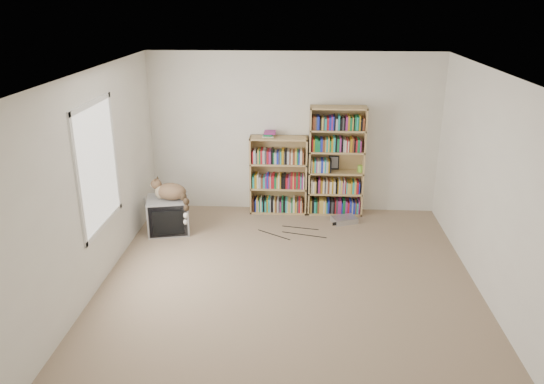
# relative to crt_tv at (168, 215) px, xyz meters

# --- Properties ---
(floor) EXTENTS (4.50, 5.00, 0.01)m
(floor) POSITION_rel_crt_tv_xyz_m (1.80, -1.50, -0.25)
(floor) COLOR #9C846A
(floor) RESTS_ON ground
(wall_back) EXTENTS (4.50, 0.02, 2.50)m
(wall_back) POSITION_rel_crt_tv_xyz_m (1.80, 1.00, 1.00)
(wall_back) COLOR white
(wall_back) RESTS_ON floor
(wall_front) EXTENTS (4.50, 0.02, 2.50)m
(wall_front) POSITION_rel_crt_tv_xyz_m (1.80, -4.00, 1.00)
(wall_front) COLOR white
(wall_front) RESTS_ON floor
(wall_left) EXTENTS (0.02, 5.00, 2.50)m
(wall_left) POSITION_rel_crt_tv_xyz_m (-0.45, -1.50, 1.00)
(wall_left) COLOR white
(wall_left) RESTS_ON floor
(wall_right) EXTENTS (0.02, 5.00, 2.50)m
(wall_right) POSITION_rel_crt_tv_xyz_m (4.05, -1.50, 1.00)
(wall_right) COLOR white
(wall_right) RESTS_ON floor
(ceiling) EXTENTS (4.50, 5.00, 0.02)m
(ceiling) POSITION_rel_crt_tv_xyz_m (1.80, -1.50, 2.25)
(ceiling) COLOR white
(ceiling) RESTS_ON wall_back
(window) EXTENTS (0.02, 1.22, 1.52)m
(window) POSITION_rel_crt_tv_xyz_m (-0.44, -1.30, 1.15)
(window) COLOR white
(window) RESTS_ON wall_left
(crt_tv) EXTENTS (0.69, 0.64, 0.51)m
(crt_tv) POSITION_rel_crt_tv_xyz_m (0.00, 0.00, 0.00)
(crt_tv) COLOR gray
(crt_tv) RESTS_ON floor
(cat) EXTENTS (0.64, 0.54, 0.53)m
(cat) POSITION_rel_crt_tv_xyz_m (0.11, -0.08, 0.35)
(cat) COLOR #342315
(cat) RESTS_ON crt_tv
(bookcase_tall) EXTENTS (0.85, 0.30, 1.71)m
(bookcase_tall) POSITION_rel_crt_tv_xyz_m (2.47, 0.86, 0.56)
(bookcase_tall) COLOR tan
(bookcase_tall) RESTS_ON floor
(bookcase_short) EXTENTS (0.89, 0.30, 1.23)m
(bookcase_short) POSITION_rel_crt_tv_xyz_m (1.58, 0.86, 0.30)
(bookcase_short) COLOR tan
(bookcase_short) RESTS_ON floor
(book_stack) EXTENTS (0.19, 0.25, 0.08)m
(book_stack) POSITION_rel_crt_tv_xyz_m (1.43, 0.87, 1.01)
(book_stack) COLOR #A91622
(book_stack) RESTS_ON bookcase_short
(green_mug) EXTENTS (0.09, 0.09, 0.10)m
(green_mug) POSITION_rel_crt_tv_xyz_m (2.85, 0.84, 0.50)
(green_mug) COLOR #7CC237
(green_mug) RESTS_ON bookcase_tall
(framed_print) EXTENTS (0.17, 0.05, 0.22)m
(framed_print) POSITION_rel_crt_tv_xyz_m (2.44, 0.94, 0.56)
(framed_print) COLOR black
(framed_print) RESTS_ON bookcase_tall
(dvd_player) EXTENTS (0.42, 0.37, 0.08)m
(dvd_player) POSITION_rel_crt_tv_xyz_m (2.61, 0.46, -0.21)
(dvd_player) COLOR #B6B7BC
(dvd_player) RESTS_ON floor
(wall_outlet) EXTENTS (0.01, 0.08, 0.13)m
(wall_outlet) POSITION_rel_crt_tv_xyz_m (-0.44, 0.34, 0.07)
(wall_outlet) COLOR silver
(wall_outlet) RESTS_ON wall_left
(floor_cables) EXTENTS (1.20, 0.70, 0.01)m
(floor_cables) POSITION_rel_crt_tv_xyz_m (1.78, 0.02, -0.25)
(floor_cables) COLOR black
(floor_cables) RESTS_ON floor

